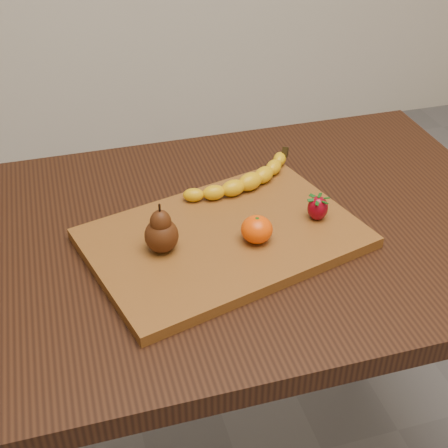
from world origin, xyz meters
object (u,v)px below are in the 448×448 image
object	(u,v)px
pear	(161,228)
mandarin	(257,229)
cutting_board	(224,238)
table	(247,267)

from	to	relation	value
pear	mandarin	size ratio (longest dim) A/B	1.63
mandarin	pear	bearing A→B (deg)	172.62
pear	cutting_board	bearing A→B (deg)	6.83
mandarin	table	bearing A→B (deg)	83.17
table	pear	bearing A→B (deg)	-162.16
table	mandarin	bearing A→B (deg)	-96.83
table	mandarin	xyz separation A→B (m)	(-0.01, -0.07, 0.14)
table	pear	world-z (taller)	pear
table	pear	xyz separation A→B (m)	(-0.16, -0.05, 0.16)
table	cutting_board	bearing A→B (deg)	-144.34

